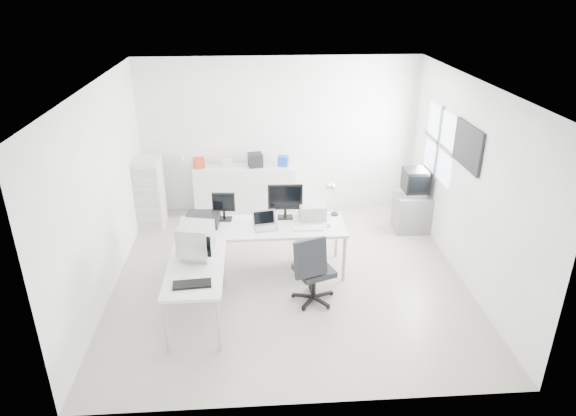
{
  "coord_description": "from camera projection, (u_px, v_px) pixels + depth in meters",
  "views": [
    {
      "loc": [
        -0.46,
        -6.47,
        4.03
      ],
      "look_at": [
        0.0,
        0.2,
        1.0
      ],
      "focal_mm": 32.0,
      "sensor_mm": 36.0,
      "label": 1
    }
  ],
  "objects": [
    {
      "name": "clutter_box_d",
      "position": [
        283.0,
        161.0,
        9.2
      ],
      "size": [
        0.22,
        0.2,
        0.18
      ],
      "primitive_type": "cube",
      "rotation": [
        0.0,
        0.0,
        -0.26
      ],
      "color": "#1846AB",
      "rests_on": "sideboard"
    },
    {
      "name": "drawer_pedestal",
      "position": [
        310.0,
        250.0,
        7.66
      ],
      "size": [
        0.4,
        0.5,
        0.6
      ],
      "primitive_type": "cube",
      "color": "silver",
      "rests_on": "floor"
    },
    {
      "name": "desk_lamp",
      "position": [
        335.0,
        201.0,
        7.63
      ],
      "size": [
        0.17,
        0.17,
        0.46
      ],
      "primitive_type": null,
      "rotation": [
        0.0,
        0.0,
        -0.15
      ],
      "color": "silver",
      "rests_on": "main_desk"
    },
    {
      "name": "laser_printer",
      "position": [
        312.0,
        211.0,
        7.58
      ],
      "size": [
        0.39,
        0.34,
        0.22
      ],
      "primitive_type": "cube",
      "rotation": [
        0.0,
        0.0,
        0.03
      ],
      "color": "#A6A6A6",
      "rests_on": "main_desk"
    },
    {
      "name": "left_wall",
      "position": [
        102.0,
        192.0,
        6.84
      ],
      "size": [
        0.02,
        5.0,
        2.8
      ],
      "primitive_type": "cube",
      "color": "white",
      "rests_on": "floor"
    },
    {
      "name": "white_keyboard",
      "position": [
        308.0,
        228.0,
        7.28
      ],
      "size": [
        0.44,
        0.14,
        0.02
      ],
      "primitive_type": "cube",
      "rotation": [
        0.0,
        0.0,
        -0.02
      ],
      "color": "silver",
      "rests_on": "main_desk"
    },
    {
      "name": "clutter_box_c",
      "position": [
        255.0,
        160.0,
        9.15
      ],
      "size": [
        0.28,
        0.26,
        0.24
      ],
      "primitive_type": "cube",
      "rotation": [
        0.0,
        0.0,
        0.18
      ],
      "color": "black",
      "rests_on": "sideboard"
    },
    {
      "name": "black_keyboard",
      "position": [
        192.0,
        284.0,
        5.96
      ],
      "size": [
        0.46,
        0.21,
        0.03
      ],
      "primitive_type": "cube",
      "rotation": [
        0.0,
        0.0,
        0.08
      ],
      "color": "black",
      "rests_on": "side_desk"
    },
    {
      "name": "clutter_bottle",
      "position": [
        182.0,
        162.0,
        9.11
      ],
      "size": [
        0.07,
        0.07,
        0.22
      ],
      "primitive_type": "cylinder",
      "color": "silver",
      "rests_on": "sideboard"
    },
    {
      "name": "sideboard",
      "position": [
        245.0,
        190.0,
        9.38
      ],
      "size": [
        1.82,
        0.46,
        0.91
      ],
      "primitive_type": "cube",
      "color": "silver",
      "rests_on": "floor"
    },
    {
      "name": "wall_picture",
      "position": [
        468.0,
        146.0,
        7.03
      ],
      "size": [
        0.04,
        0.9,
        0.6
      ],
      "primitive_type": null,
      "color": "black",
      "rests_on": "right_wall"
    },
    {
      "name": "clutter_box_a",
      "position": [
        199.0,
        163.0,
        9.1
      ],
      "size": [
        0.22,
        0.21,
        0.18
      ],
      "primitive_type": "cube",
      "rotation": [
        0.0,
        0.0,
        0.32
      ],
      "color": "#B23219",
      "rests_on": "sideboard"
    },
    {
      "name": "side_desk",
      "position": [
        198.0,
        293.0,
        6.48
      ],
      "size": [
        0.7,
        1.4,
        0.75
      ],
      "primitive_type": null,
      "color": "silver",
      "rests_on": "floor"
    },
    {
      "name": "lcd_monitor_small",
      "position": [
        224.0,
        207.0,
        7.49
      ],
      "size": [
        0.35,
        0.22,
        0.42
      ],
      "primitive_type": null,
      "rotation": [
        0.0,
        0.0,
        -0.09
      ],
      "color": "black",
      "rests_on": "main_desk"
    },
    {
      "name": "main_desk",
      "position": [
        263.0,
        249.0,
        7.54
      ],
      "size": [
        2.4,
        0.8,
        0.75
      ],
      "primitive_type": null,
      "color": "silver",
      "rests_on": "floor"
    },
    {
      "name": "lcd_monitor_large",
      "position": [
        285.0,
        201.0,
        7.52
      ],
      "size": [
        0.51,
        0.22,
        0.53
      ],
      "primitive_type": null,
      "rotation": [
        0.0,
        0.0,
        -0.02
      ],
      "color": "black",
      "rests_on": "main_desk"
    },
    {
      "name": "right_wall",
      "position": [
        468.0,
        183.0,
        7.15
      ],
      "size": [
        0.02,
        5.0,
        2.8
      ],
      "primitive_type": "cube",
      "color": "white",
      "rests_on": "floor"
    },
    {
      "name": "filing_cabinet",
      "position": [
        150.0,
        192.0,
        8.87
      ],
      "size": [
        0.43,
        0.51,
        1.23
      ],
      "primitive_type": "cube",
      "color": "silver",
      "rests_on": "floor"
    },
    {
      "name": "laptop",
      "position": [
        266.0,
        222.0,
        7.25
      ],
      "size": [
        0.36,
        0.37,
        0.21
      ],
      "primitive_type": null,
      "rotation": [
        0.0,
        0.0,
        0.19
      ],
      "color": "#B7B7BA",
      "rests_on": "main_desk"
    },
    {
      "name": "office_chair",
      "position": [
        314.0,
        267.0,
        6.78
      ],
      "size": [
        0.77,
        0.77,
        1.04
      ],
      "primitive_type": null,
      "rotation": [
        0.0,
        0.0,
        0.35
      ],
      "color": "#27292C",
      "rests_on": "floor"
    },
    {
      "name": "back_wall",
      "position": [
        279.0,
        135.0,
        9.26
      ],
      "size": [
        5.0,
        0.02,
        2.8
      ],
      "primitive_type": "cube",
      "color": "white",
      "rests_on": "floor"
    },
    {
      "name": "crt_tv",
      "position": [
        415.0,
        183.0,
        8.58
      ],
      "size": [
        0.5,
        0.48,
        0.45
      ],
      "primitive_type": null,
      "color": "black",
      "rests_on": "tv_cabinet"
    },
    {
      "name": "tv_cabinet",
      "position": [
        412.0,
        212.0,
        8.81
      ],
      "size": [
        0.6,
        0.49,
        0.65
      ],
      "primitive_type": "cube",
      "color": "slate",
      "rests_on": "floor"
    },
    {
      "name": "ceiling",
      "position": [
        289.0,
        84.0,
        6.42
      ],
      "size": [
        5.0,
        5.0,
        0.01
      ],
      "primitive_type": "cube",
      "color": "white",
      "rests_on": "back_wall"
    },
    {
      "name": "crt_monitor",
      "position": [
        196.0,
        243.0,
        6.47
      ],
      "size": [
        0.43,
        0.43,
        0.42
      ],
      "primitive_type": null,
      "rotation": [
        0.0,
        0.0,
        -0.21
      ],
      "color": "#B7B7BA",
      "rests_on": "side_desk"
    },
    {
      "name": "inkjet_printer",
      "position": [
        203.0,
        219.0,
        7.38
      ],
      "size": [
        0.5,
        0.4,
        0.16
      ],
      "primitive_type": "cube",
      "rotation": [
        0.0,
        0.0,
        -0.09
      ],
      "color": "black",
      "rests_on": "main_desk"
    },
    {
      "name": "floor",
      "position": [
        289.0,
        275.0,
        7.57
      ],
      "size": [
        5.0,
        5.0,
        0.01
      ],
      "primitive_type": "cube",
      "color": "beige",
      "rests_on": "ground"
    },
    {
      "name": "white_mouse",
      "position": [
        329.0,
        225.0,
        7.34
      ],
      "size": [
        0.06,
        0.06,
        0.06
      ],
      "primitive_type": "sphere",
      "color": "silver",
      "rests_on": "main_desk"
    },
    {
      "name": "clutter_box_b",
      "position": [
        227.0,
        163.0,
        9.14
      ],
      "size": [
        0.15,
        0.14,
        0.14
      ],
      "primitive_type": "cube",
      "rotation": [
        0.0,
        0.0,
        -0.14
      ],
      "color": "silver",
      "rests_on": "sideboard"
    },
    {
      "name": "window",
      "position": [
        439.0,
        143.0,
        8.16
      ],
      "size": [
        0.02,
        1.2,
        1.1
      ],
      "primitive_type": null,
      "color": "white",
      "rests_on": "right_wall"
    }
  ]
}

